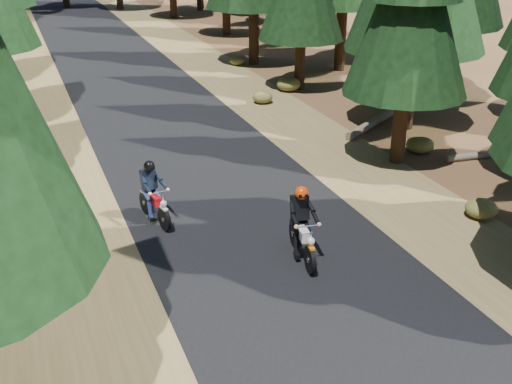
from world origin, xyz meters
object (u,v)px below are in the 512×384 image
(rider_lead, at_px, (302,236))
(rider_follow, at_px, (154,202))
(log_near, at_px, (381,118))
(log_far, at_px, (507,152))

(rider_lead, relative_size, rider_follow, 1.07)
(log_near, xyz_separation_m, rider_follow, (-10.08, -5.40, 0.39))
(log_near, bearing_deg, rider_follow, 173.36)
(log_far, relative_size, rider_follow, 2.36)
(log_far, distance_m, rider_lead, 10.06)
(log_near, bearing_deg, log_far, -102.34)
(log_far, xyz_separation_m, rider_lead, (-9.29, -3.84, 0.48))
(rider_lead, bearing_deg, log_near, -121.76)
(rider_follow, bearing_deg, rider_lead, 119.57)
(log_near, xyz_separation_m, rider_lead, (-7.33, -8.58, 0.44))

